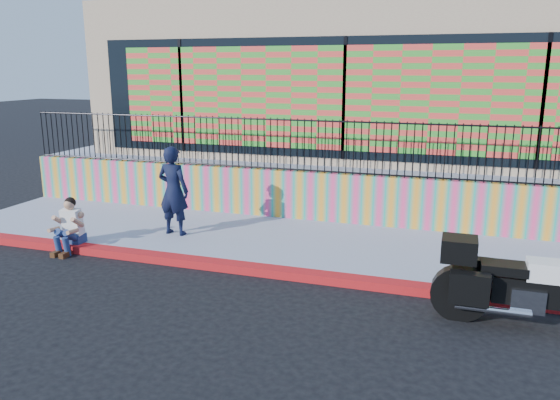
% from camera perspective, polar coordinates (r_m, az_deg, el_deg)
% --- Properties ---
extents(ground, '(90.00, 90.00, 0.00)m').
position_cam_1_polar(ground, '(9.57, 1.17, -8.12)').
color(ground, black).
rests_on(ground, ground).
extents(red_curb, '(16.00, 0.30, 0.15)m').
position_cam_1_polar(red_curb, '(9.54, 1.17, -7.71)').
color(red_curb, '#B21D0C').
rests_on(red_curb, ground).
extents(sidewalk, '(16.00, 3.00, 0.15)m').
position_cam_1_polar(sidewalk, '(11.04, 3.70, -4.73)').
color(sidewalk, '#8E93AA').
rests_on(sidewalk, ground).
extents(mural_wall, '(16.00, 0.20, 1.10)m').
position_cam_1_polar(mural_wall, '(12.36, 5.62, 0.26)').
color(mural_wall, '#FF4382').
rests_on(mural_wall, sidewalk).
extents(metal_fence, '(15.80, 0.04, 1.20)m').
position_cam_1_polar(metal_fence, '(12.15, 5.75, 5.54)').
color(metal_fence, black).
rests_on(metal_fence, mural_wall).
extents(elevated_platform, '(16.00, 10.00, 1.25)m').
position_cam_1_polar(elevated_platform, '(17.30, 9.36, 3.73)').
color(elevated_platform, '#8E93AA').
rests_on(elevated_platform, ground).
extents(storefront_building, '(14.00, 8.06, 4.00)m').
position_cam_1_polar(storefront_building, '(16.83, 9.59, 12.44)').
color(storefront_building, tan).
rests_on(storefront_building, elevated_platform).
extents(police_motorcycle, '(2.62, 0.87, 1.63)m').
position_cam_1_polar(police_motorcycle, '(8.34, 24.59, -7.75)').
color(police_motorcycle, black).
rests_on(police_motorcycle, ground).
extents(police_officer, '(0.71, 0.49, 1.86)m').
position_cam_1_polar(police_officer, '(11.47, -11.08, 0.96)').
color(police_officer, black).
rests_on(police_officer, sidewalk).
extents(seated_man, '(0.54, 0.71, 1.06)m').
position_cam_1_polar(seated_man, '(11.46, -21.29, -3.00)').
color(seated_man, navy).
rests_on(seated_man, ground).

